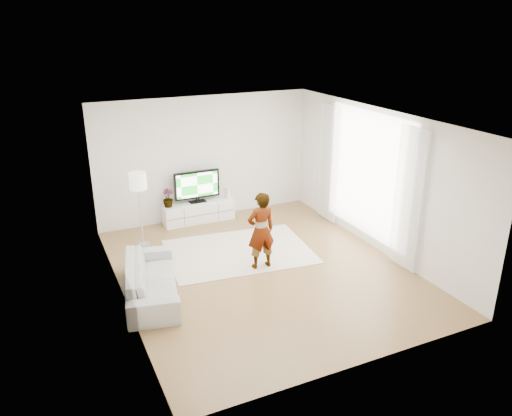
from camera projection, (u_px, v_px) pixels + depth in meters
name	position (u px, v px, depth m)	size (l,w,h in m)	color
floor	(262.00, 270.00, 9.23)	(6.00, 6.00, 0.00)	#9D7C47
ceiling	(262.00, 119.00, 8.24)	(6.00, 6.00, 0.00)	white
wall_left	(117.00, 221.00, 7.76)	(0.02, 6.00, 2.80)	white
wall_right	(378.00, 181.00, 9.72)	(0.02, 6.00, 2.80)	white
wall_back	(205.00, 158.00, 11.28)	(5.00, 0.02, 2.80)	white
wall_front	(366.00, 273.00, 6.19)	(5.00, 0.02, 2.80)	white
window	(368.00, 174.00, 9.95)	(0.01, 2.60, 2.50)	white
curtain_near	(408.00, 199.00, 8.85)	(0.04, 0.70, 2.60)	white
curtain_far	(329.00, 163.00, 11.05)	(0.04, 0.70, 2.60)	white
media_console	(198.00, 212.00, 11.39)	(1.62, 0.46, 0.46)	white
television	(197.00, 185.00, 11.19)	(1.05, 0.21, 0.73)	black
game_console	(227.00, 193.00, 11.54)	(0.10, 0.18, 0.24)	white
potted_plant	(168.00, 198.00, 10.96)	(0.23, 0.23, 0.41)	#3F7238
rug	(239.00, 251.00, 9.95)	(2.79, 2.01, 0.01)	#F1E4CD
player	(261.00, 231.00, 9.07)	(0.53, 0.35, 1.46)	#334772
sofa	(151.00, 279.00, 8.29)	(2.06, 0.81, 0.60)	#BABAB5
floor_lamp	(138.00, 184.00, 9.79)	(0.34, 0.34, 1.54)	silver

